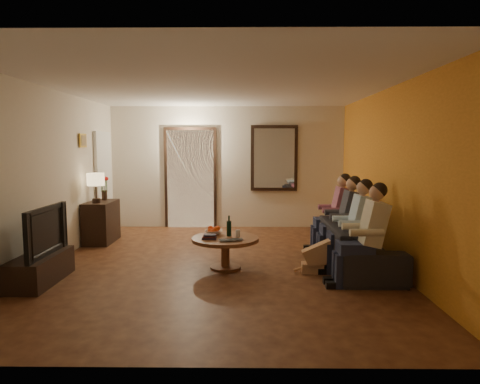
{
  "coord_description": "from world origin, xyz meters",
  "views": [
    {
      "loc": [
        0.38,
        -6.21,
        1.73
      ],
      "look_at": [
        0.3,
        0.3,
        1.05
      ],
      "focal_mm": 32.0,
      "sensor_mm": 36.0,
      "label": 1
    }
  ],
  "objects_px": {
    "dresser": "(101,222)",
    "tv": "(38,231)",
    "dog": "(320,253)",
    "bowl": "(214,232)",
    "person_c": "(345,222)",
    "wine_bottle": "(229,225)",
    "tv_stand": "(40,269)",
    "person_d": "(337,216)",
    "person_a": "(368,239)",
    "table_lamp": "(96,188)",
    "person_b": "(356,230)",
    "laptop": "(232,241)",
    "sofa": "(357,245)",
    "coffee_table": "(225,253)"
  },
  "relations": [
    {
      "from": "dresser",
      "to": "tv",
      "type": "height_order",
      "value": "tv"
    },
    {
      "from": "dog",
      "to": "bowl",
      "type": "xyz_separation_m",
      "value": [
        -1.5,
        0.44,
        0.2
      ]
    },
    {
      "from": "person_c",
      "to": "wine_bottle",
      "type": "xyz_separation_m",
      "value": [
        -1.76,
        -0.33,
        0.01
      ]
    },
    {
      "from": "tv_stand",
      "to": "person_c",
      "type": "distance_m",
      "value": 4.32
    },
    {
      "from": "dresser",
      "to": "tv_stand",
      "type": "relative_size",
      "value": 0.77
    },
    {
      "from": "wine_bottle",
      "to": "person_c",
      "type": "bearing_deg",
      "value": 10.5
    },
    {
      "from": "person_d",
      "to": "bowl",
      "type": "bearing_deg",
      "value": -157.95
    },
    {
      "from": "dog",
      "to": "person_a",
      "type": "bearing_deg",
      "value": -44.88
    },
    {
      "from": "table_lamp",
      "to": "person_c",
      "type": "height_order",
      "value": "table_lamp"
    },
    {
      "from": "dresser",
      "to": "person_b",
      "type": "xyz_separation_m",
      "value": [
        4.16,
        -1.85,
        0.22
      ]
    },
    {
      "from": "laptop",
      "to": "dresser",
      "type": "bearing_deg",
      "value": 129.84
    },
    {
      "from": "sofa",
      "to": "dog",
      "type": "distance_m",
      "value": 0.69
    },
    {
      "from": "person_d",
      "to": "dresser",
      "type": "bearing_deg",
      "value": 171.14
    },
    {
      "from": "sofa",
      "to": "person_a",
      "type": "relative_size",
      "value": 1.8
    },
    {
      "from": "sofa",
      "to": "tv_stand",
      "type": "bearing_deg",
      "value": 101.72
    },
    {
      "from": "person_c",
      "to": "person_d",
      "type": "relative_size",
      "value": 1.0
    },
    {
      "from": "person_d",
      "to": "tv",
      "type": "bearing_deg",
      "value": -157.63
    },
    {
      "from": "person_a",
      "to": "person_d",
      "type": "xyz_separation_m",
      "value": [
        0.0,
        1.8,
        0.0
      ]
    },
    {
      "from": "tv",
      "to": "person_d",
      "type": "bearing_deg",
      "value": -67.63
    },
    {
      "from": "dresser",
      "to": "tv",
      "type": "bearing_deg",
      "value": -90.0
    },
    {
      "from": "table_lamp",
      "to": "person_d",
      "type": "xyz_separation_m",
      "value": [
        4.16,
        -0.43,
        -0.42
      ]
    },
    {
      "from": "person_a",
      "to": "person_b",
      "type": "xyz_separation_m",
      "value": [
        0.0,
        0.6,
        0.0
      ]
    },
    {
      "from": "person_c",
      "to": "person_d",
      "type": "xyz_separation_m",
      "value": [
        0.0,
        0.6,
        0.0
      ]
    },
    {
      "from": "person_c",
      "to": "dog",
      "type": "height_order",
      "value": "person_c"
    },
    {
      "from": "tv_stand",
      "to": "wine_bottle",
      "type": "xyz_separation_m",
      "value": [
        2.4,
        0.78,
        0.42
      ]
    },
    {
      "from": "sofa",
      "to": "person_c",
      "type": "bearing_deg",
      "value": 19.37
    },
    {
      "from": "person_a",
      "to": "laptop",
      "type": "xyz_separation_m",
      "value": [
        -1.71,
        0.49,
        -0.14
      ]
    },
    {
      "from": "person_a",
      "to": "person_b",
      "type": "height_order",
      "value": "same"
    },
    {
      "from": "person_c",
      "to": "coffee_table",
      "type": "relative_size",
      "value": 1.25
    },
    {
      "from": "tv",
      "to": "sofa",
      "type": "distance_m",
      "value": 4.35
    },
    {
      "from": "bowl",
      "to": "tv",
      "type": "bearing_deg",
      "value": -157.34
    },
    {
      "from": "person_c",
      "to": "laptop",
      "type": "bearing_deg",
      "value": -157.56
    },
    {
      "from": "tv",
      "to": "bowl",
      "type": "bearing_deg",
      "value": -67.34
    },
    {
      "from": "person_b",
      "to": "coffee_table",
      "type": "height_order",
      "value": "person_b"
    },
    {
      "from": "dresser",
      "to": "person_d",
      "type": "height_order",
      "value": "person_d"
    },
    {
      "from": "laptop",
      "to": "person_d",
      "type": "bearing_deg",
      "value": 25.85
    },
    {
      "from": "tv_stand",
      "to": "laptop",
      "type": "bearing_deg",
      "value": 9.38
    },
    {
      "from": "wine_bottle",
      "to": "person_a",
      "type": "bearing_deg",
      "value": -26.4
    },
    {
      "from": "dresser",
      "to": "coffee_table",
      "type": "distance_m",
      "value": 2.89
    },
    {
      "from": "dresser",
      "to": "person_a",
      "type": "distance_m",
      "value": 4.83
    },
    {
      "from": "tv_stand",
      "to": "sofa",
      "type": "height_order",
      "value": "sofa"
    },
    {
      "from": "person_c",
      "to": "wine_bottle",
      "type": "distance_m",
      "value": 1.79
    },
    {
      "from": "tv",
      "to": "person_b",
      "type": "bearing_deg",
      "value": -83.0
    },
    {
      "from": "person_d",
      "to": "laptop",
      "type": "xyz_separation_m",
      "value": [
        -1.71,
        -1.31,
        -0.14
      ]
    },
    {
      "from": "coffee_table",
      "to": "bowl",
      "type": "distance_m",
      "value": 0.38
    },
    {
      "from": "dresser",
      "to": "tv_stand",
      "type": "bearing_deg",
      "value": -90.0
    },
    {
      "from": "tv_stand",
      "to": "dresser",
      "type": "bearing_deg",
      "value": 90.0
    },
    {
      "from": "dresser",
      "to": "laptop",
      "type": "distance_m",
      "value": 3.13
    },
    {
      "from": "person_a",
      "to": "bowl",
      "type": "relative_size",
      "value": 4.63
    },
    {
      "from": "person_d",
      "to": "person_c",
      "type": "bearing_deg",
      "value": -90.0
    }
  ]
}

